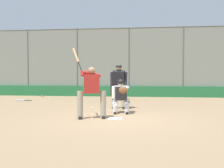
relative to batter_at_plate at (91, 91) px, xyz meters
name	(u,v)px	position (x,y,z in m)	size (l,w,h in m)	color
ground_plane	(115,119)	(-0.75, -0.07, -0.89)	(160.00, 160.00, 0.00)	#9E7F5B
home_plate_marker	(115,118)	(-0.75, -0.07, -0.88)	(0.43, 0.43, 0.01)	white
backstop_fence	(129,61)	(-0.75, -8.05, 1.32)	(19.57, 0.08, 4.23)	#515651
padding_wall	(129,91)	(-0.75, -7.95, -0.56)	(19.10, 0.18, 0.64)	#236638
bleachers_beyond	(132,87)	(-0.84, -10.55, -0.40)	(13.64, 2.50, 1.48)	slate
batter_at_plate	(91,91)	(0.00, 0.00, 0.00)	(1.15, 0.57, 2.25)	gray
catcher_behind_plate	(121,96)	(-0.83, -1.21, -0.25)	(0.67, 0.78, 1.22)	silver
umpire_home	(119,85)	(-0.64, -2.39, 0.06)	(0.71, 0.44, 1.75)	gray
spare_bat_near_backstop	(120,99)	(-0.41, -5.81, -0.85)	(0.76, 0.51, 0.07)	black
spare_bat_by_padding	(42,96)	(4.49, -7.21, -0.85)	(0.57, 0.71, 0.07)	black
spare_bat_third_base_side	(21,100)	(4.64, -4.75, -0.85)	(0.88, 0.08, 0.07)	black
fielding_glove_on_dirt	(127,102)	(-0.83, -4.58, -0.83)	(0.30, 0.23, 0.11)	black
baseball_loose	(92,108)	(0.41, -2.18, -0.85)	(0.07, 0.07, 0.07)	white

